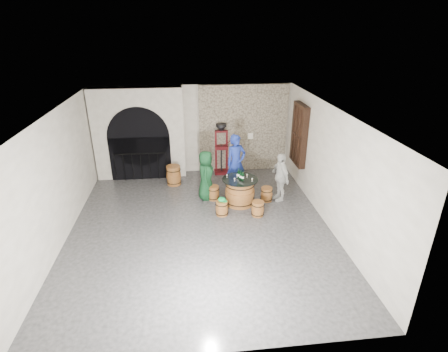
{
  "coord_description": "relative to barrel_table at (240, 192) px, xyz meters",
  "views": [
    {
      "loc": [
        -0.28,
        -8.19,
        5.19
      ],
      "look_at": [
        0.77,
        1.05,
        1.05
      ],
      "focal_mm": 28.0,
      "sensor_mm": 36.0,
      "label": 1
    }
  ],
  "objects": [
    {
      "name": "person_white",
      "position": [
        1.28,
        0.15,
        0.36
      ],
      "size": [
        0.59,
        0.97,
        1.55
      ],
      "primitive_type": "imported",
      "rotation": [
        0.0,
        0.0,
        -1.32
      ],
      "color": "beige",
      "rests_on": "ground"
    },
    {
      "name": "ceiling",
      "position": [
        -1.28,
        -1.25,
        2.78
      ],
      "size": [
        8.0,
        8.0,
        0.0
      ],
      "primitive_type": "plane",
      "rotation": [
        3.14,
        0.0,
        0.0
      ],
      "color": "beige",
      "rests_on": "wall_back"
    },
    {
      "name": "tasting_glass_f",
      "position": [
        -0.38,
        0.17,
        0.47
      ],
      "size": [
        0.05,
        0.05,
        0.1
      ],
      "primitive_type": null,
      "color": "#B37522",
      "rests_on": "barrel_table"
    },
    {
      "name": "wall_left",
      "position": [
        -4.78,
        -1.25,
        1.18
      ],
      "size": [
        0.0,
        8.0,
        8.0
      ],
      "primitive_type": "plane",
      "rotation": [
        1.57,
        0.0,
        1.57
      ],
      "color": "beige",
      "rests_on": "ground"
    },
    {
      "name": "control_box",
      "position": [
        0.77,
        2.61,
        0.93
      ],
      "size": [
        0.18,
        0.1,
        0.22
      ],
      "primitive_type": "cube",
      "color": "silver",
      "rests_on": "wall_back"
    },
    {
      "name": "person_green",
      "position": [
        -1.0,
        0.5,
        0.38
      ],
      "size": [
        0.61,
        0.84,
        1.58
      ],
      "primitive_type": "imported",
      "rotation": [
        0.0,
        0.0,
        1.43
      ],
      "color": "#103A1D",
      "rests_on": "ground"
    },
    {
      "name": "barrel_stool_near_right",
      "position": [
        0.41,
        -0.77,
        -0.19
      ],
      "size": [
        0.38,
        0.38,
        0.45
      ],
      "color": "brown",
      "rests_on": "ground"
    },
    {
      "name": "wall_back",
      "position": [
        -1.28,
        2.75,
        1.18
      ],
      "size": [
        8.0,
        0.0,
        8.0
      ],
      "primitive_type": "plane",
      "rotation": [
        1.57,
        0.0,
        0.0
      ],
      "color": "beige",
      "rests_on": "ground"
    },
    {
      "name": "tasting_glass_c",
      "position": [
        -0.07,
        0.14,
        0.47
      ],
      "size": [
        0.05,
        0.05,
        0.1
      ],
      "primitive_type": null,
      "color": "#B37522",
      "rests_on": "barrel_table"
    },
    {
      "name": "wine_bottle_right",
      "position": [
        -0.03,
        0.09,
        0.55
      ],
      "size": [
        0.08,
        0.08,
        0.32
      ],
      "color": "black",
      "rests_on": "barrel_table"
    },
    {
      "name": "arched_opening",
      "position": [
        -3.18,
        2.49,
        1.17
      ],
      "size": [
        3.1,
        0.6,
        3.19
      ],
      "color": "beige",
      "rests_on": "ground"
    },
    {
      "name": "corking_press",
      "position": [
        -0.31,
        2.44,
        0.68
      ],
      "size": [
        0.77,
        0.42,
        1.88
      ],
      "rotation": [
        0.0,
        0.0,
        -0.0
      ],
      "color": "#4A0C10",
      "rests_on": "ground"
    },
    {
      "name": "ground",
      "position": [
        -1.28,
        -1.25,
        -0.42
      ],
      "size": [
        8.0,
        8.0,
        0.0
      ],
      "primitive_type": "plane",
      "color": "#2A2A2D",
      "rests_on": "ground"
    },
    {
      "name": "barrel_table",
      "position": [
        0.0,
        0.0,
        0.0
      ],
      "size": [
        1.09,
        1.09,
        0.84
      ],
      "color": "brown",
      "rests_on": "ground"
    },
    {
      "name": "wine_bottle_left",
      "position": [
        0.01,
        -0.03,
        0.55
      ],
      "size": [
        0.08,
        0.08,
        0.32
      ],
      "color": "black",
      "rests_on": "barrel_table"
    },
    {
      "name": "shuttered_window",
      "position": [
        2.1,
        1.15,
        1.38
      ],
      "size": [
        0.23,
        1.1,
        2.0
      ],
      "color": "black",
      "rests_on": "wall_right"
    },
    {
      "name": "barrel_stool_right",
      "position": [
        0.87,
        0.1,
        -0.19
      ],
      "size": [
        0.38,
        0.38,
        0.45
      ],
      "color": "brown",
      "rests_on": "ground"
    },
    {
      "name": "wall_front",
      "position": [
        -1.28,
        -5.25,
        1.18
      ],
      "size": [
        8.0,
        0.0,
        8.0
      ],
      "primitive_type": "plane",
      "rotation": [
        -1.57,
        0.0,
        0.0
      ],
      "color": "beige",
      "rests_on": "ground"
    },
    {
      "name": "barrel_stool_near_left",
      "position": [
        -0.62,
        -0.61,
        -0.19
      ],
      "size": [
        0.38,
        0.38,
        0.45
      ],
      "color": "brown",
      "rests_on": "ground"
    },
    {
      "name": "person_blue",
      "position": [
        0.02,
        1.03,
        0.54
      ],
      "size": [
        0.81,
        0.68,
        1.9
      ],
      "primitive_type": "imported",
      "rotation": [
        0.0,
        0.0,
        0.39
      ],
      "color": "navy",
      "rests_on": "ground"
    },
    {
      "name": "tasting_glass_e",
      "position": [
        0.33,
        -0.2,
        0.47
      ],
      "size": [
        0.05,
        0.05,
        0.1
      ],
      "primitive_type": null,
      "color": "#B37522",
      "rests_on": "barrel_table"
    },
    {
      "name": "tasting_glass_b",
      "position": [
        0.23,
        0.12,
        0.47
      ],
      "size": [
        0.05,
        0.05,
        0.1
      ],
      "primitive_type": null,
      "color": "#B37522",
      "rests_on": "barrel_table"
    },
    {
      "name": "wall_right",
      "position": [
        2.22,
        -1.25,
        1.18
      ],
      "size": [
        0.0,
        8.0,
        8.0
      ],
      "primitive_type": "plane",
      "rotation": [
        1.57,
        0.0,
        -1.57
      ],
      "color": "beige",
      "rests_on": "ground"
    },
    {
      "name": "tasting_glass_a",
      "position": [
        -0.19,
        -0.12,
        0.47
      ],
      "size": [
        0.05,
        0.05,
        0.1
      ],
      "primitive_type": null,
      "color": "#B37522",
      "rests_on": "barrel_table"
    },
    {
      "name": "side_barrel",
      "position": [
        -2.04,
        1.65,
        -0.08
      ],
      "size": [
        0.51,
        0.51,
        0.68
      ],
      "rotation": [
        0.0,
        0.0,
        0.18
      ],
      "color": "brown",
      "rests_on": "ground"
    },
    {
      "name": "stone_facing_panel",
      "position": [
        0.52,
        2.69,
        1.18
      ],
      "size": [
        3.2,
        0.12,
        3.18
      ],
      "primitive_type": "cube",
      "color": "#A29781",
      "rests_on": "ground"
    },
    {
      "name": "tasting_glass_d",
      "position": [
        0.13,
        0.27,
        0.47
      ],
      "size": [
        0.05,
        0.05,
        0.1
      ],
      "primitive_type": null,
      "color": "#B37522",
      "rests_on": "barrel_table"
    },
    {
      "name": "wine_bottle_center",
      "position": [
        0.06,
        -0.1,
        0.55
      ],
      "size": [
        0.08,
        0.08,
        0.32
      ],
      "color": "black",
      "rests_on": "barrel_table"
    },
    {
      "name": "barrel_stool_left",
      "position": [
        -0.78,
        0.39,
        -0.19
      ],
      "size": [
        0.38,
        0.38,
        0.45
      ],
      "color": "brown",
      "rests_on": "ground"
    },
    {
      "name": "green_cap",
      "position": [
        -0.62,
        -0.61,
        0.08
      ],
      "size": [
        0.26,
        0.22,
        0.12
      ],
      "color": "#0D9641",
      "rests_on": "barrel_stool_near_left"
    },
    {
      "name": "barrel_stool_far",
      "position": [
        0.02,
        0.87,
        -0.19
      ],
      "size": [
        0.38,
        0.38,
        0.45
      ],
      "color": "brown",
      "rests_on": "ground"
    }
  ]
}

